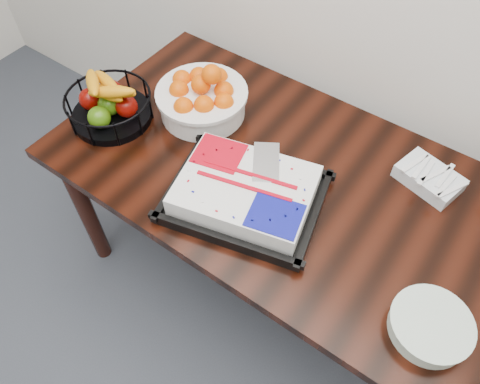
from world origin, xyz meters
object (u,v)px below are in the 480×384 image
Objects in this scene: tangerine_bowl at (202,94)px; fruit_basket at (109,105)px; table at (302,199)px; plate_stack at (430,326)px; cake_tray at (246,192)px.

tangerine_bowl is 0.34m from fruit_basket.
table is 5.67× the size of fruit_basket.
tangerine_bowl is (-0.50, 0.08, 0.18)m from table.
fruit_basket is 1.42× the size of plate_stack.
fruit_basket is (-0.63, 0.03, 0.02)m from cake_tray.
plate_stack is at bearing -6.17° from cake_tray.
table is 0.54m from tangerine_bowl.
table is 0.79m from fruit_basket.
fruit_basket reaches higher than plate_stack.
fruit_basket is 1.29m from plate_stack.
cake_tray is 0.64m from fruit_basket.
cake_tray is (-0.12, -0.17, 0.13)m from table.
fruit_basket is (-0.26, -0.22, -0.02)m from tangerine_bowl.
cake_tray is at bearing -125.15° from table.
table is at bearing 54.85° from cake_tray.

